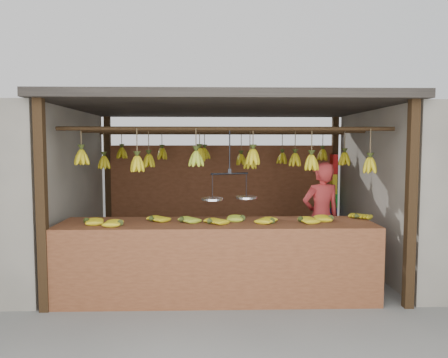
{
  "coord_description": "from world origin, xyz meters",
  "views": [
    {
      "loc": [
        -0.18,
        -6.18,
        1.81
      ],
      "look_at": [
        0.0,
        0.3,
        1.3
      ],
      "focal_mm": 35.0,
      "sensor_mm": 36.0,
      "label": 1
    }
  ],
  "objects": [
    {
      "name": "counter",
      "position": [
        -0.12,
        -1.23,
        0.72
      ],
      "size": [
        3.72,
        0.84,
        0.96
      ],
      "color": "brown",
      "rests_on": "ground"
    },
    {
      "name": "vendor",
      "position": [
        1.37,
        -0.1,
        0.78
      ],
      "size": [
        0.64,
        0.5,
        1.57
      ],
      "primitive_type": "imported",
      "rotation": [
        0.0,
        0.0,
        3.38
      ],
      "color": "#BF3333",
      "rests_on": "ground"
    },
    {
      "name": "ground",
      "position": [
        0.0,
        0.0,
        0.0
      ],
      "size": [
        80.0,
        80.0,
        0.0
      ],
      "primitive_type": "plane",
      "color": "#5B5B57"
    },
    {
      "name": "stall",
      "position": [
        0.0,
        0.33,
        1.97
      ],
      "size": [
        4.3,
        3.3,
        2.4
      ],
      "color": "black",
      "rests_on": "ground"
    },
    {
      "name": "hanging_bananas",
      "position": [
        -0.01,
        -0.0,
        1.62
      ],
      "size": [
        3.58,
        2.25,
        0.39
      ],
      "color": "#B39E13",
      "rests_on": "ground"
    },
    {
      "name": "balance_scale",
      "position": [
        0.03,
        -1.0,
        1.22
      ],
      "size": [
        0.67,
        0.4,
        0.84
      ],
      "color": "black",
      "rests_on": "ground"
    },
    {
      "name": "bag_bundles",
      "position": [
        1.94,
        1.35,
        1.0
      ],
      "size": [
        0.08,
        0.26,
        1.27
      ],
      "color": "red",
      "rests_on": "ground"
    }
  ]
}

